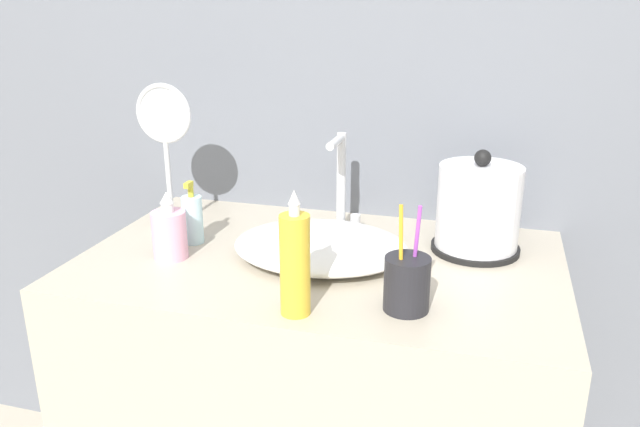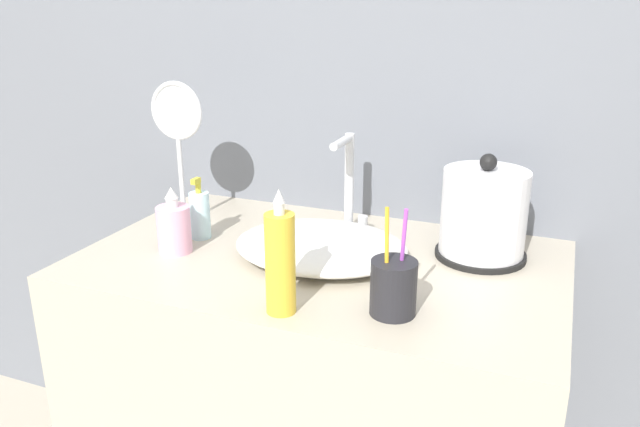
{
  "view_description": "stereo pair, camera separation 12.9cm",
  "coord_description": "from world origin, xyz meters",
  "px_view_note": "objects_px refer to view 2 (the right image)",
  "views": [
    {
      "loc": [
        0.33,
        -0.87,
        1.36
      ],
      "look_at": [
        0.0,
        0.31,
        0.93
      ],
      "focal_mm": 35.0,
      "sensor_mm": 36.0,
      "label": 1
    },
    {
      "loc": [
        0.46,
        -0.83,
        1.36
      ],
      "look_at": [
        0.0,
        0.31,
        0.93
      ],
      "focal_mm": 35.0,
      "sensor_mm": 36.0,
      "label": 2
    }
  ],
  "objects_px": {
    "toothbrush_cup": "(393,287)",
    "mouthwash_bottle": "(174,228)",
    "faucet": "(350,181)",
    "shampoo_bottle": "(280,262)",
    "electric_kettle": "(483,217)",
    "vanity_mirror": "(179,141)",
    "lotion_bottle": "(200,214)"
  },
  "relations": [
    {
      "from": "toothbrush_cup",
      "to": "mouthwash_bottle",
      "type": "height_order",
      "value": "toothbrush_cup"
    },
    {
      "from": "faucet",
      "to": "mouthwash_bottle",
      "type": "relative_size",
      "value": 1.6
    },
    {
      "from": "shampoo_bottle",
      "to": "mouthwash_bottle",
      "type": "distance_m",
      "value": 0.37
    },
    {
      "from": "faucet",
      "to": "toothbrush_cup",
      "type": "distance_m",
      "value": 0.41
    },
    {
      "from": "electric_kettle",
      "to": "vanity_mirror",
      "type": "xyz_separation_m",
      "value": [
        -0.71,
        -0.05,
        0.11
      ]
    },
    {
      "from": "lotion_bottle",
      "to": "vanity_mirror",
      "type": "xyz_separation_m",
      "value": [
        -0.09,
        0.07,
        0.15
      ]
    },
    {
      "from": "shampoo_bottle",
      "to": "vanity_mirror",
      "type": "relative_size",
      "value": 0.65
    },
    {
      "from": "faucet",
      "to": "toothbrush_cup",
      "type": "height_order",
      "value": "faucet"
    },
    {
      "from": "lotion_bottle",
      "to": "mouthwash_bottle",
      "type": "relative_size",
      "value": 0.99
    },
    {
      "from": "lotion_bottle",
      "to": "toothbrush_cup",
      "type": "bearing_deg",
      "value": -20.48
    },
    {
      "from": "vanity_mirror",
      "to": "lotion_bottle",
      "type": "bearing_deg",
      "value": -37.87
    },
    {
      "from": "electric_kettle",
      "to": "vanity_mirror",
      "type": "relative_size",
      "value": 0.65
    },
    {
      "from": "electric_kettle",
      "to": "shampoo_bottle",
      "type": "relative_size",
      "value": 1.0
    },
    {
      "from": "lotion_bottle",
      "to": "mouthwash_bottle",
      "type": "distance_m",
      "value": 0.09
    },
    {
      "from": "mouthwash_bottle",
      "to": "vanity_mirror",
      "type": "height_order",
      "value": "vanity_mirror"
    },
    {
      "from": "faucet",
      "to": "shampoo_bottle",
      "type": "relative_size",
      "value": 1.04
    },
    {
      "from": "toothbrush_cup",
      "to": "electric_kettle",
      "type": "bearing_deg",
      "value": 71.49
    },
    {
      "from": "faucet",
      "to": "vanity_mirror",
      "type": "relative_size",
      "value": 0.68
    },
    {
      "from": "lotion_bottle",
      "to": "faucet",
      "type": "bearing_deg",
      "value": 28.2
    },
    {
      "from": "electric_kettle",
      "to": "lotion_bottle",
      "type": "relative_size",
      "value": 1.57
    },
    {
      "from": "vanity_mirror",
      "to": "faucet",
      "type": "bearing_deg",
      "value": 12.8
    },
    {
      "from": "toothbrush_cup",
      "to": "mouthwash_bottle",
      "type": "distance_m",
      "value": 0.52
    },
    {
      "from": "toothbrush_cup",
      "to": "vanity_mirror",
      "type": "xyz_separation_m",
      "value": [
        -0.6,
        0.26,
        0.15
      ]
    },
    {
      "from": "electric_kettle",
      "to": "mouthwash_bottle",
      "type": "bearing_deg",
      "value": -160.74
    },
    {
      "from": "shampoo_bottle",
      "to": "mouthwash_bottle",
      "type": "height_order",
      "value": "shampoo_bottle"
    },
    {
      "from": "lotion_bottle",
      "to": "shampoo_bottle",
      "type": "relative_size",
      "value": 0.64
    },
    {
      "from": "electric_kettle",
      "to": "vanity_mirror",
      "type": "height_order",
      "value": "vanity_mirror"
    },
    {
      "from": "faucet",
      "to": "electric_kettle",
      "type": "height_order",
      "value": "faucet"
    },
    {
      "from": "lotion_bottle",
      "to": "shampoo_bottle",
      "type": "bearing_deg",
      "value": -38.24
    },
    {
      "from": "faucet",
      "to": "vanity_mirror",
      "type": "height_order",
      "value": "vanity_mirror"
    },
    {
      "from": "electric_kettle",
      "to": "toothbrush_cup",
      "type": "distance_m",
      "value": 0.33
    },
    {
      "from": "faucet",
      "to": "toothbrush_cup",
      "type": "xyz_separation_m",
      "value": [
        0.2,
        -0.35,
        -0.07
      ]
    }
  ]
}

